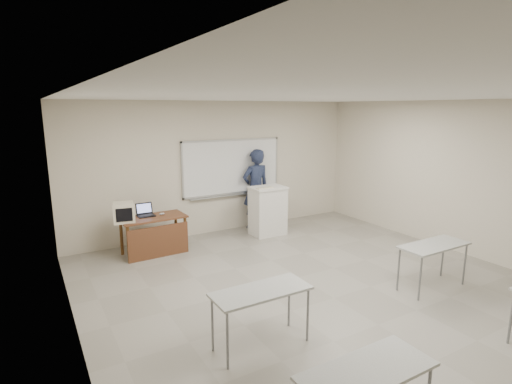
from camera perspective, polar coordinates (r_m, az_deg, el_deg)
floor at (r=6.41m, az=11.06°, el=-14.68°), size 7.00×8.00×0.01m
whiteboard at (r=9.32m, az=-3.42°, el=3.49°), size 2.48×0.10×1.31m
student_desks at (r=5.30m, az=21.26°, el=-13.15°), size 4.40×2.20×0.73m
instructor_desk at (r=8.07m, az=-14.23°, el=-5.23°), size 1.25×0.63×0.75m
podium at (r=9.08m, az=1.68°, el=-2.67°), size 0.78×0.57×1.11m
crt_monitor at (r=7.91m, az=-18.36°, el=-2.76°), size 0.38×0.43×0.36m
laptop at (r=8.21m, az=-15.52°, el=-2.89°), size 0.33×0.30×0.24m
mouse at (r=8.20m, az=-13.29°, el=-3.05°), size 0.13×0.11×0.04m
keyboard at (r=8.78m, az=1.28°, el=0.58°), size 0.40×0.15×0.02m
presenter at (r=9.51m, az=-0.04°, el=0.45°), size 0.70×0.46×1.90m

